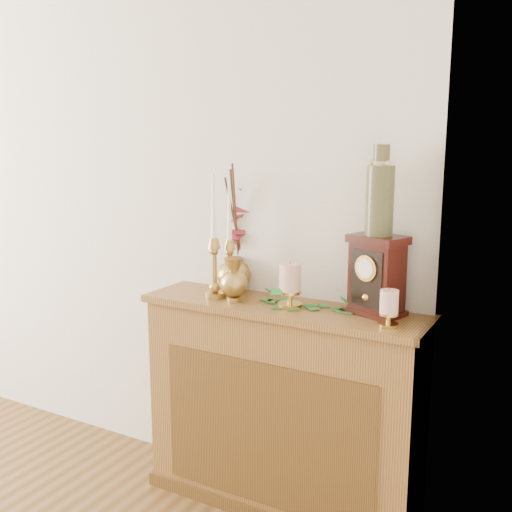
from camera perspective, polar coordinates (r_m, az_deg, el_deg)
The scene contains 10 objects.
console_shelf at distance 2.70m, azimuth 2.37°, elevation -14.80°, with size 1.24×0.34×0.93m.
candlestick_left at distance 2.60m, azimuth -4.01°, elevation -0.17°, with size 0.09×0.09×0.54m.
candlestick_center at distance 2.63m, azimuth -2.53°, elevation -0.25°, with size 0.08×0.08×0.51m.
bud_vase at distance 2.54m, azimuth -2.13°, elevation -2.32°, with size 0.12×0.12×0.19m.
ginger_jar at distance 2.74m, azimuth -1.71°, elevation 2.20°, with size 0.24×0.25×0.58m.
pillar_candle_left at distance 2.46m, azimuth 3.26°, elevation -2.60°, with size 0.10×0.10×0.20m.
pillar_candle_right at distance 2.26m, azimuth 12.54°, elevation -4.71°, with size 0.08×0.08×0.15m.
ivy_garland at distance 2.45m, azimuth 4.50°, elevation -4.77°, with size 0.50×0.21×0.08m.
mantel_clock at distance 2.39m, azimuth 11.39°, elevation -1.88°, with size 0.25×0.21×0.32m.
ceramic_vase at distance 2.35m, azimuth 11.73°, elevation 5.70°, with size 0.11×0.11×0.35m.
Camera 1 is at (2.49, -0.07, 1.61)m, focal length 42.00 mm.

